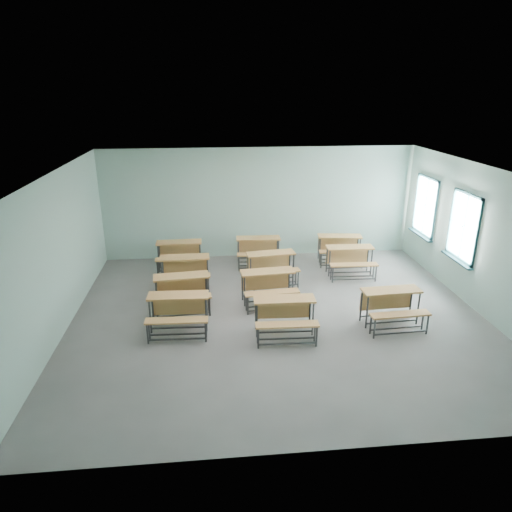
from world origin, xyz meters
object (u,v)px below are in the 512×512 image
(desk_unit_r1c1, at_px, (268,283))
(desk_unit_r0c1, at_px, (285,312))
(desk_unit_r0c0, at_px, (178,308))
(desk_unit_r2c2, at_px, (350,257))
(desk_unit_r2c1, at_px, (272,263))
(desk_unit_r3c2, at_px, (340,245))
(desk_unit_r2c0, at_px, (185,268))
(desk_unit_r0c2, at_px, (392,303))
(desk_unit_r1c0, at_px, (182,288))
(desk_unit_r3c0, at_px, (179,251))
(desk_unit_r3c1, at_px, (258,247))

(desk_unit_r1c1, bearing_deg, desk_unit_r0c1, -89.49)
(desk_unit_r0c0, distance_m, desk_unit_r2c2, 5.10)
(desk_unit_r2c1, relative_size, desk_unit_r3c2, 1.00)
(desk_unit_r2c0, bearing_deg, desk_unit_r1c1, -31.76)
(desk_unit_r0c0, distance_m, desk_unit_r1c1, 2.29)
(desk_unit_r0c2, bearing_deg, desk_unit_r3c2, 88.20)
(desk_unit_r1c1, distance_m, desk_unit_r3c2, 3.42)
(desk_unit_r0c2, bearing_deg, desk_unit_r2c0, 147.98)
(desk_unit_r1c0, bearing_deg, desk_unit_r0c2, -21.08)
(desk_unit_r2c1, bearing_deg, desk_unit_r3c2, 23.00)
(desk_unit_r0c2, relative_size, desk_unit_r3c0, 1.03)
(desk_unit_r3c0, bearing_deg, desk_unit_r3c2, 0.52)
(desk_unit_r0c2, distance_m, desk_unit_r1c0, 4.60)
(desk_unit_r1c0, height_order, desk_unit_r2c1, same)
(desk_unit_r0c2, height_order, desk_unit_r2c2, same)
(desk_unit_r0c0, bearing_deg, desk_unit_r0c2, -0.36)
(desk_unit_r0c1, distance_m, desk_unit_r1c0, 2.55)
(desk_unit_r1c1, relative_size, desk_unit_r3c1, 1.03)
(desk_unit_r0c2, distance_m, desk_unit_r3c2, 3.76)
(desk_unit_r1c1, xyz_separation_m, desk_unit_r2c0, (-1.97, 1.15, 0.00))
(desk_unit_r3c0, height_order, desk_unit_r3c1, same)
(desk_unit_r0c0, bearing_deg, desk_unit_r1c0, 90.80)
(desk_unit_r0c2, bearing_deg, desk_unit_r1c0, 161.52)
(desk_unit_r3c0, bearing_deg, desk_unit_r2c0, -80.86)
(desk_unit_r0c1, relative_size, desk_unit_r0c2, 0.99)
(desk_unit_r3c1, bearing_deg, desk_unit_r1c0, -125.71)
(desk_unit_r2c2, height_order, desk_unit_r3c2, same)
(desk_unit_r3c2, bearing_deg, desk_unit_r1c0, -142.43)
(desk_unit_r3c0, distance_m, desk_unit_r3c2, 4.55)
(desk_unit_r1c0, relative_size, desk_unit_r3c0, 1.05)
(desk_unit_r0c2, xyz_separation_m, desk_unit_r3c1, (-2.42, 3.82, 0.00))
(desk_unit_r1c0, bearing_deg, desk_unit_r0c1, -39.36)
(desk_unit_r3c0, bearing_deg, desk_unit_r1c0, -85.97)
(desk_unit_r2c2, bearing_deg, desk_unit_r2c0, -173.69)
(desk_unit_r2c0, distance_m, desk_unit_r3c2, 4.54)
(desk_unit_r1c1, bearing_deg, desk_unit_r2c1, 73.94)
(desk_unit_r0c1, height_order, desk_unit_r0c2, same)
(desk_unit_r2c0, relative_size, desk_unit_r3c0, 1.01)
(desk_unit_r0c0, relative_size, desk_unit_r2c0, 1.01)
(desk_unit_r1c0, xyz_separation_m, desk_unit_r3c2, (4.35, 2.54, 0.00))
(desk_unit_r2c2, bearing_deg, desk_unit_r1c1, -146.26)
(desk_unit_r1c0, relative_size, desk_unit_r2c2, 1.04)
(desk_unit_r3c2, bearing_deg, desk_unit_r2c2, -81.80)
(desk_unit_r0c1, xyz_separation_m, desk_unit_r2c1, (0.10, 2.71, 0.00))
(desk_unit_r0c1, height_order, desk_unit_r2c2, same)
(desk_unit_r3c1, relative_size, desk_unit_r3c2, 0.95)
(desk_unit_r1c0, height_order, desk_unit_r1c1, same)
(desk_unit_r1c0, distance_m, desk_unit_r2c2, 4.64)
(desk_unit_r0c2, relative_size, desk_unit_r3c2, 0.96)
(desk_unit_r2c1, xyz_separation_m, desk_unit_r3c2, (2.14, 1.24, 0.00))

